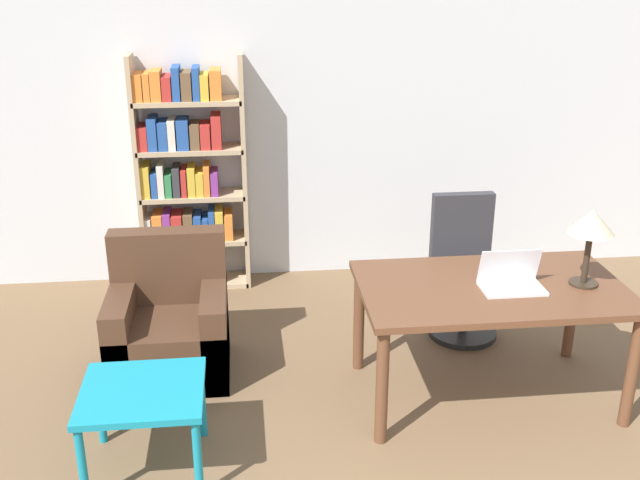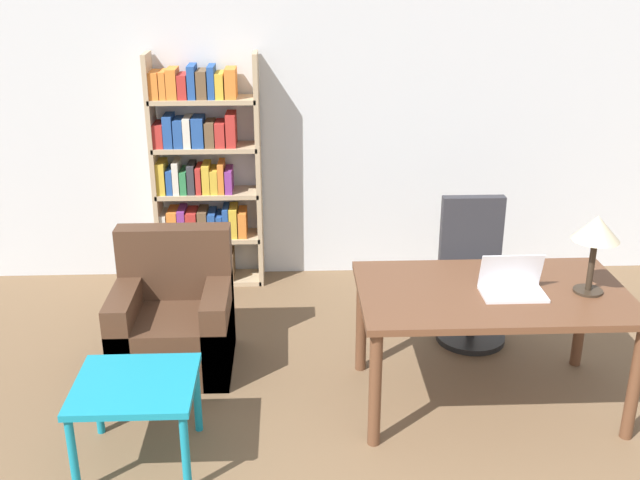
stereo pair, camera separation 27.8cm
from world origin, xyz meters
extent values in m
cube|color=silver|center=(0.00, 4.53, 1.35)|extent=(8.00, 0.06, 2.70)
cube|color=brown|center=(0.52, 2.48, 0.72)|extent=(1.56, 0.92, 0.04)
cylinder|color=brown|center=(-0.20, 2.08, 0.35)|extent=(0.07, 0.07, 0.70)
cylinder|color=brown|center=(1.23, 2.08, 0.35)|extent=(0.07, 0.07, 0.70)
cylinder|color=brown|center=(-0.20, 2.88, 0.35)|extent=(0.07, 0.07, 0.70)
cylinder|color=brown|center=(1.23, 2.88, 0.35)|extent=(0.07, 0.07, 0.70)
cube|color=silver|center=(0.61, 2.41, 0.75)|extent=(0.36, 0.22, 0.02)
cube|color=silver|center=(0.61, 2.49, 0.87)|extent=(0.36, 0.07, 0.21)
cube|color=white|center=(0.61, 2.49, 0.87)|extent=(0.32, 0.06, 0.18)
cylinder|color=#2D2319|center=(1.06, 2.44, 0.75)|extent=(0.17, 0.17, 0.01)
cylinder|color=#2D2319|center=(1.06, 2.44, 0.91)|extent=(0.04, 0.04, 0.31)
cone|color=#C6B793|center=(1.06, 2.44, 1.14)|extent=(0.27, 0.27, 0.14)
cylinder|color=black|center=(0.61, 3.25, 0.02)|extent=(0.48, 0.48, 0.04)
cylinder|color=#262626|center=(0.61, 3.25, 0.21)|extent=(0.06, 0.06, 0.33)
cube|color=#2D2D33|center=(0.61, 3.25, 0.42)|extent=(0.46, 0.46, 0.10)
cube|color=#2D2D33|center=(0.61, 3.43, 0.74)|extent=(0.43, 0.08, 0.53)
cube|color=teal|center=(-1.47, 1.99, 0.47)|extent=(0.63, 0.59, 0.04)
cylinder|color=teal|center=(-1.75, 1.73, 0.22)|extent=(0.04, 0.04, 0.45)
cylinder|color=teal|center=(-1.19, 1.73, 0.22)|extent=(0.04, 0.04, 0.45)
cylinder|color=teal|center=(-1.75, 2.25, 0.22)|extent=(0.04, 0.04, 0.45)
cylinder|color=teal|center=(-1.19, 2.25, 0.22)|extent=(0.04, 0.04, 0.45)
cube|color=#472D1E|center=(-1.42, 2.96, 0.20)|extent=(0.75, 0.68, 0.40)
cube|color=#472D1E|center=(-1.42, 3.22, 0.65)|extent=(0.75, 0.16, 0.49)
cube|color=#472D1E|center=(-1.71, 2.96, 0.29)|extent=(0.16, 0.68, 0.57)
cube|color=#472D1E|center=(-1.13, 2.96, 0.29)|extent=(0.16, 0.68, 0.57)
cube|color=tan|center=(-1.71, 4.34, 0.93)|extent=(0.04, 0.28, 1.86)
cube|color=tan|center=(-0.90, 4.34, 0.93)|extent=(0.04, 0.28, 1.86)
cube|color=tan|center=(-1.30, 4.34, 0.02)|extent=(0.81, 0.28, 0.04)
cube|color=brown|center=(-1.67, 4.34, 0.15)|extent=(0.04, 0.24, 0.22)
cube|color=brown|center=(-1.61, 4.34, 0.13)|extent=(0.06, 0.24, 0.19)
cube|color=brown|center=(-1.55, 4.34, 0.13)|extent=(0.06, 0.24, 0.20)
cube|color=#B72D28|center=(-1.48, 4.34, 0.15)|extent=(0.08, 0.24, 0.23)
cube|color=#B72D28|center=(-1.40, 4.34, 0.14)|extent=(0.07, 0.24, 0.21)
cube|color=#234C99|center=(-1.32, 4.34, 0.14)|extent=(0.07, 0.24, 0.21)
cube|color=orange|center=(-1.25, 4.34, 0.15)|extent=(0.08, 0.24, 0.22)
cube|color=brown|center=(-1.16, 4.34, 0.15)|extent=(0.07, 0.24, 0.23)
cube|color=tan|center=(-1.30, 4.34, 0.39)|extent=(0.81, 0.28, 0.04)
cube|color=silver|center=(-1.67, 4.34, 0.51)|extent=(0.05, 0.24, 0.20)
cube|color=orange|center=(-1.60, 4.34, 0.52)|extent=(0.08, 0.24, 0.22)
cube|color=#7F338C|center=(-1.52, 4.34, 0.52)|extent=(0.06, 0.24, 0.23)
cube|color=#B72D28|center=(-1.45, 4.34, 0.52)|extent=(0.08, 0.24, 0.21)
cube|color=brown|center=(-1.36, 4.34, 0.52)|extent=(0.07, 0.24, 0.22)
cube|color=#234C99|center=(-1.28, 4.34, 0.51)|extent=(0.06, 0.24, 0.20)
cube|color=#234C99|center=(-1.22, 4.34, 0.50)|extent=(0.05, 0.24, 0.18)
cube|color=#234C99|center=(-1.17, 4.34, 0.53)|extent=(0.05, 0.24, 0.24)
cube|color=gold|center=(-1.11, 4.34, 0.53)|extent=(0.06, 0.24, 0.24)
cube|color=orange|center=(-1.04, 4.34, 0.51)|extent=(0.07, 0.24, 0.21)
cube|color=tan|center=(-1.30, 4.34, 0.76)|extent=(0.81, 0.28, 0.04)
cube|color=gold|center=(-1.66, 4.34, 0.91)|extent=(0.07, 0.24, 0.25)
cube|color=#234C99|center=(-1.59, 4.34, 0.88)|extent=(0.05, 0.24, 0.19)
cube|color=silver|center=(-1.54, 4.34, 0.91)|extent=(0.05, 0.24, 0.25)
cube|color=#2D7F47|center=(-1.49, 4.34, 0.87)|extent=(0.05, 0.24, 0.18)
cube|color=#333338|center=(-1.42, 4.34, 0.90)|extent=(0.06, 0.24, 0.23)
cube|color=#B72D28|center=(-1.37, 4.34, 0.89)|extent=(0.04, 0.24, 0.21)
cube|color=gold|center=(-1.31, 4.34, 0.90)|extent=(0.06, 0.24, 0.23)
cube|color=gold|center=(-1.25, 4.34, 0.88)|extent=(0.06, 0.24, 0.19)
cube|color=orange|center=(-1.19, 4.34, 0.90)|extent=(0.05, 0.24, 0.24)
cube|color=#7F338C|center=(-1.13, 4.34, 0.87)|extent=(0.06, 0.24, 0.19)
cube|color=tan|center=(-1.30, 4.34, 1.14)|extent=(0.81, 0.28, 0.04)
cube|color=#B72D28|center=(-1.65, 4.34, 1.25)|extent=(0.08, 0.24, 0.18)
cube|color=#234C99|center=(-1.58, 4.34, 1.28)|extent=(0.07, 0.24, 0.24)
cube|color=#234C99|center=(-1.50, 4.34, 1.26)|extent=(0.07, 0.24, 0.21)
cube|color=silver|center=(-1.43, 4.34, 1.27)|extent=(0.06, 0.24, 0.23)
cube|color=#234C99|center=(-1.35, 4.34, 1.27)|extent=(0.09, 0.24, 0.23)
cube|color=brown|center=(-1.26, 4.34, 1.25)|extent=(0.07, 0.24, 0.19)
cube|color=#B72D28|center=(-1.18, 4.34, 1.25)|extent=(0.07, 0.24, 0.19)
cube|color=#B72D28|center=(-1.10, 4.34, 1.28)|extent=(0.07, 0.24, 0.25)
cube|color=tan|center=(-1.30, 4.34, 1.51)|extent=(0.81, 0.28, 0.04)
cube|color=orange|center=(-1.66, 4.34, 1.63)|extent=(0.07, 0.24, 0.20)
cube|color=orange|center=(-1.59, 4.34, 1.63)|extent=(0.05, 0.24, 0.21)
cube|color=orange|center=(-1.52, 4.34, 1.64)|extent=(0.08, 0.24, 0.22)
cube|color=#B72D28|center=(-1.45, 4.34, 1.62)|extent=(0.07, 0.24, 0.18)
cube|color=#234C99|center=(-1.38, 4.34, 1.65)|extent=(0.06, 0.24, 0.25)
cube|color=brown|center=(-1.30, 4.34, 1.63)|extent=(0.08, 0.24, 0.21)
cube|color=#234C99|center=(-1.23, 4.34, 1.65)|extent=(0.05, 0.24, 0.24)
cube|color=gold|center=(-1.17, 4.34, 1.62)|extent=(0.06, 0.24, 0.19)
cube|color=orange|center=(-1.09, 4.34, 1.64)|extent=(0.08, 0.24, 0.22)
camera|label=1|loc=(-0.92, -1.37, 2.58)|focal=42.00mm
camera|label=2|loc=(-0.65, -1.39, 2.58)|focal=42.00mm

